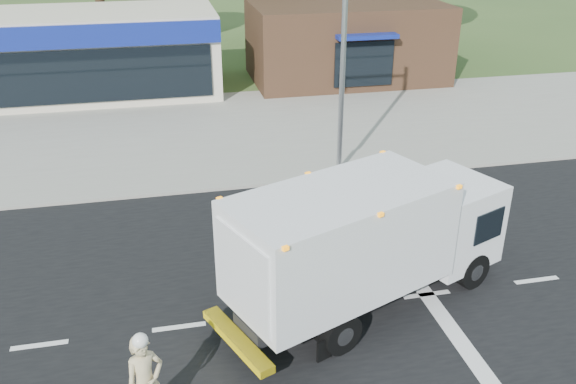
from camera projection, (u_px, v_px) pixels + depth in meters
The scene contains 10 objects.
ground at pixel (308, 311), 14.36m from camera, with size 120.00×120.00×0.00m, color #385123.
road_asphalt at pixel (308, 310), 14.36m from camera, with size 60.00×14.00×0.02m, color black.
sidewalk at pixel (252, 172), 21.57m from camera, with size 60.00×2.40×0.12m, color gray.
parking_apron at pixel (232, 122), 26.71m from camera, with size 60.00×9.00×0.02m, color gray.
lane_markings at pixel (382, 338), 13.42m from camera, with size 55.20×7.00×0.01m.
ems_box_truck at pixel (367, 237), 13.76m from camera, with size 7.59×4.85×3.23m.
emergency_worker at pixel (145, 381), 10.85m from camera, with size 0.83×0.71×2.03m.
retail_strip_mall at pixel (29, 56), 29.37m from camera, with size 18.00×6.20×4.00m.
brown_storefront at pixel (346, 41), 32.46m from camera, with size 10.00×6.70×4.00m.
traffic_signal_pole at pixel (325, 34), 19.40m from camera, with size 3.51×0.25×8.00m.
Camera 1 is at (-2.93, -11.40, 8.70)m, focal length 38.00 mm.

